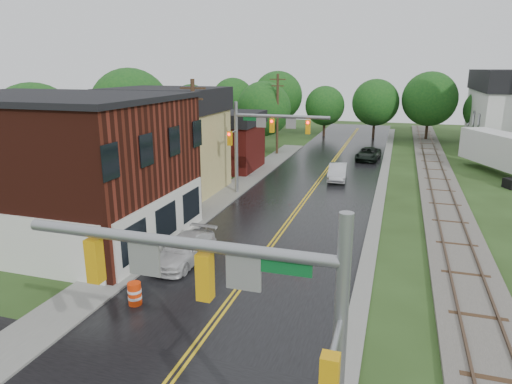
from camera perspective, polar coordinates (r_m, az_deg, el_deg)
The scene contains 20 objects.
main_road at distance 37.93m, azimuth 7.12°, elevation 0.36°, with size 10.00×90.00×0.02m, color black.
curb_right at distance 42.25m, azimuth 15.59°, elevation 1.47°, with size 0.80×70.00×0.12m, color gray.
sidewalk_left at distance 34.94m, azimuth -4.45°, elevation -0.88°, with size 2.40×50.00×0.12m, color gray.
brick_building at distance 28.85m, azimuth -23.94°, elevation 2.83°, with size 14.30×10.30×8.30m.
yellow_house at distance 37.09m, azimuth -10.90°, elevation 4.93°, with size 8.00×7.00×6.40m, color tan.
darkred_building at distance 44.88m, azimuth -4.29°, elevation 5.66°, with size 7.00×6.00×4.40m, color #3F0F0C.
railroad at distance 42.37m, azimuth 21.82°, elevation 1.10°, with size 3.20×80.00×0.30m.
traffic_signal_near at distance 9.86m, azimuth -2.18°, elevation -13.86°, with size 7.34×0.30×7.20m.
traffic_signal_far at distance 34.86m, azimuth 0.82°, elevation 7.50°, with size 7.34×0.43×7.20m.
utility_pole_b at distance 31.44m, azimuth -7.68°, elevation 6.03°, with size 1.80×0.28×9.00m.
utility_pole_c at distance 52.04m, azimuth 2.69°, elevation 9.84°, with size 1.80×0.28×9.00m.
tree_left_a at distance 38.64m, azimuth -25.74°, elevation 6.98°, with size 6.80×6.80×8.67m.
tree_left_b at distance 45.24m, azimuth -15.29°, elevation 9.74°, with size 7.60×7.60×9.69m.
tree_left_c at distance 50.52m, azimuth -6.39°, elevation 9.35°, with size 6.00×6.00×7.65m.
tree_left_e at distance 54.40m, azimuth 1.09°, elevation 10.19°, with size 6.40×6.40×8.16m.
suv_dark at distance 50.63m, azimuth 13.86°, elevation 4.62°, with size 2.23×4.83×1.34m, color black.
sedan_silver at distance 41.08m, azimuth 10.16°, elevation 2.45°, with size 1.54×4.42×1.45m, color #B4B5B9.
pickup_white at distance 23.90m, azimuth -8.96°, elevation -7.17°, with size 1.89×4.66×1.35m, color silver.
semi_trailer at distance 47.47m, azimuth 29.10°, elevation 4.35°, with size 7.32×11.88×3.77m.
construction_barrel at distance 20.40m, azimuth -14.92°, elevation -12.20°, with size 0.57×0.57×1.01m, color red.
Camera 1 is at (6.39, -6.09, 9.79)m, focal length 32.00 mm.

